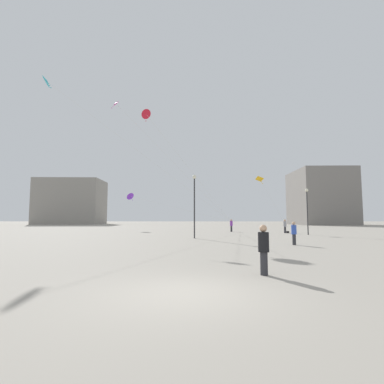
{
  "coord_description": "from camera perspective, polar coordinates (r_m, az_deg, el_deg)",
  "views": [
    {
      "loc": [
        0.2,
        -7.26,
        1.83
      ],
      "look_at": [
        0.0,
        22.43,
        4.48
      ],
      "focal_mm": 27.26,
      "sensor_mm": 36.0,
      "label": 1
    }
  ],
  "objects": [
    {
      "name": "ground_plane",
      "position": [
        7.49,
        -1.24,
        -19.24
      ],
      "size": [
        300.0,
        300.0,
        0.0
      ],
      "primitive_type": "plane",
      "color": "#9E9689"
    },
    {
      "name": "person_in_grey",
      "position": [
        37.44,
        17.72,
        -6.26
      ],
      "size": [
        0.36,
        0.36,
        1.67
      ],
      "rotation": [
        0.0,
        0.0,
        2.6
      ],
      "color": "#2D2D33",
      "rests_on": "ground_plane"
    },
    {
      "name": "person_in_blue",
      "position": [
        21.22,
        19.32,
        -7.42
      ],
      "size": [
        0.34,
        0.34,
        1.58
      ],
      "rotation": [
        0.0,
        0.0,
        0.5
      ],
      "color": "#2D2D33",
      "rests_on": "ground_plane"
    },
    {
      "name": "person_in_purple",
      "position": [
        39.45,
        7.71,
        -6.38
      ],
      "size": [
        0.36,
        0.36,
        1.67
      ],
      "rotation": [
        0.0,
        0.0,
        4.9
      ],
      "color": "#2D2D33",
      "rests_on": "ground_plane"
    },
    {
      "name": "person_in_black",
      "position": [
        9.87,
        13.84,
        -10.46
      ],
      "size": [
        0.35,
        0.35,
        1.61
      ],
      "rotation": [
        0.0,
        0.0,
        5.89
      ],
      "color": "#2D2D33",
      "rests_on": "ground_plane"
    },
    {
      "name": "kite_magenta_diamond",
      "position": [
        36.33,
        -13.56,
        15.37
      ],
      "size": [
        14.54,
        6.87,
        14.12
      ],
      "color": "#D12899"
    },
    {
      "name": "kite_crimson_diamond",
      "position": [
        32.8,
        -8.75,
        14.53
      ],
      "size": [
        10.81,
        9.38,
        12.18
      ],
      "color": "red"
    },
    {
      "name": "kite_amber_delta",
      "position": [
        38.75,
        13.21,
        2.34
      ],
      "size": [
        3.07,
        2.3,
        5.87
      ],
      "color": "yellow"
    },
    {
      "name": "kite_cyan_diamond",
      "position": [
        34.99,
        -26.11,
        18.54
      ],
      "size": [
        20.64,
        11.44,
        15.04
      ],
      "color": "#1EB2C6"
    },
    {
      "name": "kite_violet_diamond",
      "position": [
        45.35,
        -11.87,
        -0.83
      ],
      "size": [
        15.46,
        5.84,
        4.4
      ],
      "color": "purple"
    },
    {
      "name": "building_left_hall",
      "position": [
        95.61,
        -22.52,
        -1.81
      ],
      "size": [
        18.79,
        13.72,
        13.35
      ],
      "color": "gray",
      "rests_on": "ground_plane"
    },
    {
      "name": "building_centre_hall",
      "position": [
        87.72,
        23.77,
        -1.0
      ],
      "size": [
        13.79,
        16.76,
        14.89
      ],
      "color": "gray",
      "rests_on": "ground_plane"
    },
    {
      "name": "lamppost_east",
      "position": [
        34.41,
        21.6,
        -2.14
      ],
      "size": [
        0.36,
        0.36,
        5.07
      ],
      "color": "#2D2D30",
      "rests_on": "ground_plane"
    },
    {
      "name": "lamppost_west",
      "position": [
        26.6,
        0.47,
        -0.86
      ],
      "size": [
        0.36,
        0.36,
        5.78
      ],
      "color": "#2D2D30",
      "rests_on": "ground_plane"
    },
    {
      "name": "handbag_beside_flyer",
      "position": [
        37.67,
        18.22,
        -7.45
      ],
      "size": [
        0.32,
        0.14,
        0.24
      ],
      "primitive_type": "cube",
      "rotation": [
        0.0,
        0.0,
        6.28
      ],
      "color": "black",
      "rests_on": "ground_plane"
    }
  ]
}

